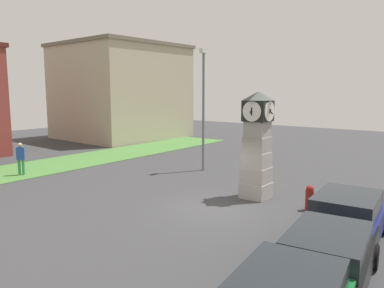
{
  "coord_description": "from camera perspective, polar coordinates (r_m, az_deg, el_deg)",
  "views": [
    {
      "loc": [
        -11.63,
        -7.87,
        4.53
      ],
      "look_at": [
        0.92,
        1.75,
        2.26
      ],
      "focal_mm": 35.0,
      "sensor_mm": 36.0,
      "label": 1
    }
  ],
  "objects": [
    {
      "name": "ground_plane",
      "position": [
        14.76,
        3.27,
        -9.72
      ],
      "size": [
        67.93,
        67.93,
        0.0
      ],
      "primitive_type": "plane",
      "color": "#38383A"
    },
    {
      "name": "street_lamp_near_road",
      "position": [
        20.99,
        1.75,
        6.44
      ],
      "size": [
        0.5,
        0.24,
        6.79
      ],
      "color": "slate",
      "rests_on": "ground_plane"
    },
    {
      "name": "pedestrian_crossing_lot",
      "position": [
        21.93,
        -24.66,
        -1.78
      ],
      "size": [
        0.47,
        0.43,
        1.78
      ],
      "color": "#338C4C",
      "rests_on": "ground_plane"
    },
    {
      "name": "car_by_building",
      "position": [
        12.27,
        22.63,
        -10.27
      ],
      "size": [
        4.34,
        2.16,
        1.55
      ],
      "color": "navy",
      "rests_on": "ground_plane"
    },
    {
      "name": "clock_tower",
      "position": [
        15.88,
        9.88,
        -0.36
      ],
      "size": [
        1.27,
        1.36,
        4.49
      ],
      "color": "#A19C92",
      "rests_on": "ground_plane"
    },
    {
      "name": "storefront_low_left",
      "position": [
        36.96,
        -10.77,
        7.85
      ],
      "size": [
        10.82,
        10.53,
        8.8
      ],
      "color": "#B7A88E",
      "rests_on": "ground_plane"
    },
    {
      "name": "car_near_tower",
      "position": [
        9.59,
        20.12,
        -15.72
      ],
      "size": [
        4.58,
        2.26,
        1.41
      ],
      "color": "black",
      "rests_on": "ground_plane"
    },
    {
      "name": "bollard_mid_row",
      "position": [
        15.21,
        22.67,
        -7.78
      ],
      "size": [
        0.21,
        0.21,
        1.02
      ],
      "color": "#333338",
      "rests_on": "ground_plane"
    },
    {
      "name": "bollard_far_row",
      "position": [
        15.04,
        17.47,
        -7.79
      ],
      "size": [
        0.31,
        0.31,
        0.97
      ],
      "color": "maroon",
      "rests_on": "ground_plane"
    }
  ]
}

